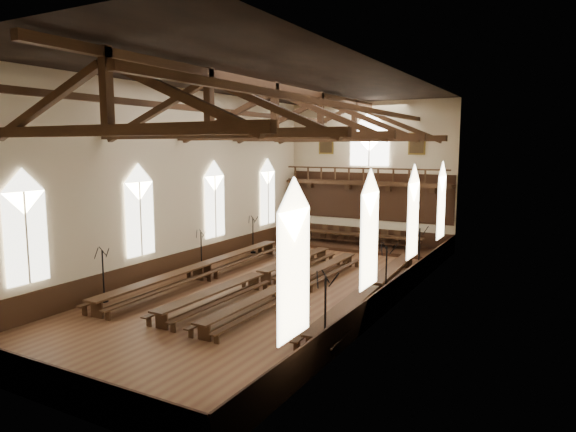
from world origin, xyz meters
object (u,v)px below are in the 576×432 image
(candelabrum_left_near, at_px, (104,285))
(candelabrum_right_far, at_px, (419,261))
(refectory_row_b, at_px, (260,276))
(refectory_row_c, at_px, (293,284))
(candelabrum_right_mid, at_px, (386,285))
(dais, at_px, (361,247))
(candelabrum_left_far, at_px, (253,242))
(refectory_row_a, at_px, (202,268))
(high_table, at_px, (361,236))
(candelabrum_left_mid, at_px, (201,258))
(refectory_row_d, at_px, (373,288))
(candelabrum_right_near, at_px, (325,329))

(candelabrum_left_near, xyz_separation_m, candelabrum_right_far, (11.10, 11.42, 0.08))
(refectory_row_b, relative_size, refectory_row_c, 1.04)
(candelabrum_right_far, bearing_deg, candelabrum_right_mid, -90.00)
(dais, height_order, candelabrum_left_far, candelabrum_left_far)
(dais, height_order, candelabrum_right_mid, candelabrum_right_mid)
(refectory_row_c, distance_m, candelabrum_left_far, 9.87)
(candelabrum_left_near, relative_size, candelabrum_right_far, 0.90)
(refectory_row_a, xyz_separation_m, high_table, (4.37, 11.70, 0.30))
(refectory_row_a, bearing_deg, candelabrum_left_mid, 129.42)
(refectory_row_b, height_order, dais, refectory_row_b)
(refectory_row_d, xyz_separation_m, candelabrum_left_mid, (-10.41, 0.77, 0.15))
(refectory_row_b, height_order, candelabrum_right_far, candelabrum_right_far)
(refectory_row_d, height_order, candelabrum_right_far, candelabrum_right_far)
(refectory_row_b, height_order, candelabrum_left_far, candelabrum_left_far)
(candelabrum_right_far, bearing_deg, candelabrum_left_far, 175.74)
(candelabrum_left_far, height_order, candelabrum_right_far, candelabrum_right_far)
(refectory_row_b, height_order, refectory_row_c, refectory_row_b)
(refectory_row_b, relative_size, candelabrum_left_mid, 6.29)
(refectory_row_a, relative_size, refectory_row_b, 1.03)
(refectory_row_a, distance_m, refectory_row_b, 3.54)
(candelabrum_left_mid, bearing_deg, refectory_row_b, -16.48)
(candelabrum_left_near, relative_size, candelabrum_left_far, 1.01)
(refectory_row_c, distance_m, dais, 12.04)
(candelabrum_right_far, bearing_deg, candelabrum_left_near, -134.19)
(refectory_row_d, bearing_deg, high_table, 113.62)
(refectory_row_b, xyz_separation_m, refectory_row_d, (5.63, 0.64, -0.00))
(candelabrum_right_mid, relative_size, candelabrum_right_far, 0.99)
(candelabrum_left_mid, xyz_separation_m, candelabrum_left_far, (0.00, 5.34, 0.05))
(refectory_row_a, relative_size, candelabrum_left_near, 5.97)
(refectory_row_c, bearing_deg, dais, 95.79)
(candelabrum_left_far, relative_size, candelabrum_right_far, 0.89)
(refectory_row_a, distance_m, candelabrum_right_far, 11.55)
(candelabrum_left_mid, xyz_separation_m, candelabrum_right_mid, (11.10, -1.00, 0.13))
(refectory_row_d, distance_m, candelabrum_left_near, 12.09)
(candelabrum_left_mid, distance_m, candelabrum_right_far, 11.98)
(refectory_row_b, bearing_deg, candelabrum_right_far, 43.18)
(refectory_row_a, xyz_separation_m, refectory_row_b, (3.54, 0.10, -0.03))
(refectory_row_b, relative_size, dais, 1.27)
(candelabrum_left_mid, bearing_deg, high_table, 61.12)
(candelabrum_right_mid, bearing_deg, candelabrum_left_mid, 174.85)
(candelabrum_right_mid, bearing_deg, candelabrum_right_far, 90.00)
(refectory_row_c, distance_m, candelabrum_left_near, 8.55)
(candelabrum_right_mid, bearing_deg, refectory_row_a, -177.00)
(refectory_row_c, bearing_deg, refectory_row_d, 15.77)
(dais, height_order, candelabrum_right_near, candelabrum_right_near)
(candelabrum_right_near, bearing_deg, refectory_row_d, 95.97)
(candelabrum_right_near, bearing_deg, candelabrum_right_mid, 90.00)
(dais, relative_size, candelabrum_left_near, 4.57)
(dais, relative_size, candelabrum_right_far, 4.12)
(refectory_row_d, height_order, dais, refectory_row_d)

